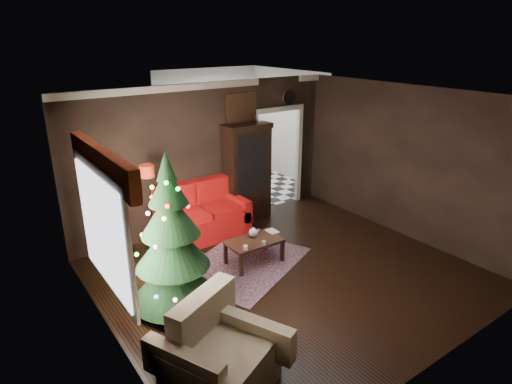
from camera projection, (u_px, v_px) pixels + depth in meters
floor at (289, 275)px, 6.91m from camera, size 5.50×5.50×0.00m
ceiling at (294, 98)px, 5.94m from camera, size 5.50×5.50×0.00m
wall_back at (208, 157)px, 8.33m from camera, size 5.50×0.00×5.50m
wall_front at (445, 261)px, 4.51m from camera, size 5.50×0.00×5.50m
wall_left at (105, 242)px, 4.92m from camera, size 0.00×5.50×5.50m
wall_right at (407, 163)px, 7.92m from camera, size 0.00×5.50×5.50m
doorway at (277, 160)px, 9.38m from camera, size 1.10×0.10×2.10m
left_window at (103, 231)px, 5.08m from camera, size 0.05×1.60×1.40m
valance at (101, 163)px, 4.84m from camera, size 0.12×2.10×0.35m
kitchen_floor at (239, 187)px, 10.89m from camera, size 3.00×3.00×0.00m
kitchen_window at (208, 111)px, 11.41m from camera, size 0.70×0.06×0.70m
rug at (244, 263)px, 7.25m from camera, size 2.54×2.24×0.01m
loveseat at (203, 212)px, 8.08m from camera, size 1.70×0.90×1.00m
curio_cabinet at (247, 175)px, 8.72m from camera, size 0.90×0.45×1.90m
floor_lamp at (150, 209)px, 7.35m from camera, size 0.33×0.33×1.55m
christmas_tree at (172, 240)px, 5.75m from camera, size 1.54×1.54×2.29m
armchair at (221, 353)px, 4.56m from camera, size 1.36×1.36×1.05m
coffee_table at (254, 251)px, 7.22m from camera, size 0.91×0.56×0.41m
teapot at (253, 232)px, 7.24m from camera, size 0.21×0.21×0.16m
cup_a at (246, 248)px, 6.83m from camera, size 0.10×0.10×0.07m
cup_b at (264, 243)px, 7.00m from camera, size 0.09×0.09×0.06m
book at (268, 227)px, 7.38m from camera, size 0.16×0.02×0.22m
wall_clock at (289, 97)px, 9.02m from camera, size 0.32×0.32×0.06m
painting at (241, 109)px, 8.41m from camera, size 0.62×0.05×0.52m
kitchen_counter at (215, 159)px, 11.65m from camera, size 1.80×0.60×0.90m
kitchen_table at (236, 178)px, 10.37m from camera, size 0.70×0.70×0.75m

